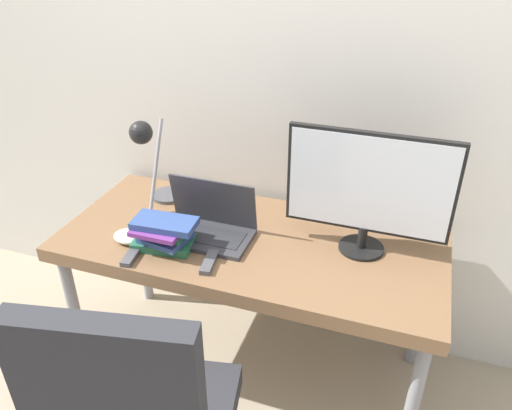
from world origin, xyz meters
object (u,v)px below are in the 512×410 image
(laptop, at_px, (208,225))
(desk_lamp, at_px, (151,155))
(monitor, at_px, (369,188))
(book_stack, at_px, (164,233))
(game_controller, at_px, (130,236))

(laptop, bearing_deg, desk_lamp, 158.56)
(monitor, xyz_separation_m, book_stack, (-0.73, -0.24, -0.20))
(monitor, relative_size, game_controller, 4.64)
(monitor, height_order, desk_lamp, monitor)
(desk_lamp, bearing_deg, laptop, -21.44)
(desk_lamp, distance_m, book_stack, 0.36)
(laptop, height_order, game_controller, laptop)
(desk_lamp, bearing_deg, game_controller, -85.28)
(laptop, xyz_separation_m, monitor, (0.60, 0.10, 0.22))
(monitor, distance_m, desk_lamp, 0.90)
(laptop, distance_m, monitor, 0.65)
(monitor, bearing_deg, desk_lamp, 179.12)
(game_controller, bearing_deg, book_stack, 2.78)
(monitor, bearing_deg, book_stack, -161.81)
(game_controller, bearing_deg, monitor, 15.61)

